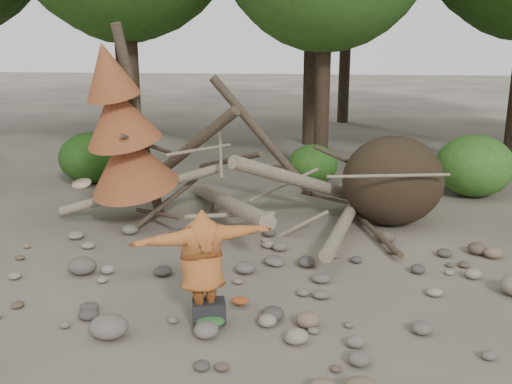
# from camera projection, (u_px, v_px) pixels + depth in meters

# --- Properties ---
(ground) EXTENTS (120.00, 120.00, 0.00)m
(ground) POSITION_uv_depth(u_px,v_px,m) (250.00, 303.00, 8.91)
(ground) COLOR #514C44
(ground) RESTS_ON ground
(deadfall_pile) EXTENTS (8.55, 5.24, 3.30)m
(deadfall_pile) POSITION_uv_depth(u_px,v_px,m) (366.00, 182.00, 12.49)
(deadfall_pile) COLOR #332619
(deadfall_pile) RESTS_ON ground
(dead_conifer) EXTENTS (2.06, 2.16, 4.35)m
(dead_conifer) POSITION_uv_depth(u_px,v_px,m) (123.00, 132.00, 11.94)
(dead_conifer) COLOR #4C3F30
(dead_conifer) RESTS_ON ground
(bush_left) EXTENTS (1.80, 1.80, 1.44)m
(bush_left) POSITION_uv_depth(u_px,v_px,m) (91.00, 158.00, 16.25)
(bush_left) COLOR #224B14
(bush_left) RESTS_ON ground
(bush_mid) EXTENTS (1.40, 1.40, 1.12)m
(bush_mid) POSITION_uv_depth(u_px,v_px,m) (313.00, 164.00, 16.15)
(bush_mid) COLOR #2D5F1B
(bush_mid) RESTS_ON ground
(bush_right) EXTENTS (2.00, 2.00, 1.60)m
(bush_right) POSITION_uv_depth(u_px,v_px,m) (474.00, 166.00, 14.85)
(bush_right) COLOR #387123
(bush_right) RESTS_ON ground
(frisbee_thrower) EXTENTS (3.08, 1.38, 1.93)m
(frisbee_thrower) POSITION_uv_depth(u_px,v_px,m) (202.00, 265.00, 8.06)
(frisbee_thrower) COLOR #AA5A26
(frisbee_thrower) RESTS_ON ground
(backpack) EXTENTS (0.53, 0.42, 0.31)m
(backpack) POSITION_uv_depth(u_px,v_px,m) (209.00, 315.00, 8.20)
(backpack) COLOR black
(backpack) RESTS_ON ground
(cloth_green) EXTENTS (0.43, 0.36, 0.16)m
(cloth_green) POSITION_uv_depth(u_px,v_px,m) (210.00, 324.00, 8.10)
(cloth_green) COLOR #2A5D25
(cloth_green) RESTS_ON ground
(cloth_orange) EXTENTS (0.27, 0.22, 0.10)m
(cloth_orange) POSITION_uv_depth(u_px,v_px,m) (240.00, 304.00, 8.79)
(cloth_orange) COLOR #9D431B
(cloth_orange) RESTS_ON ground
(boulder_front_left) EXTENTS (0.54, 0.49, 0.33)m
(boulder_front_left) POSITION_uv_depth(u_px,v_px,m) (109.00, 327.00, 7.85)
(boulder_front_left) COLOR #686157
(boulder_front_left) RESTS_ON ground
(boulder_mid_left) EXTENTS (0.51, 0.46, 0.30)m
(boulder_mid_left) POSITION_uv_depth(u_px,v_px,m) (82.00, 266.00, 9.98)
(boulder_mid_left) COLOR #58524A
(boulder_mid_left) RESTS_ON ground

